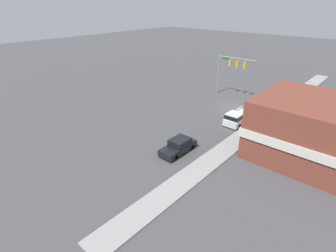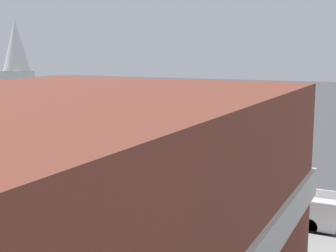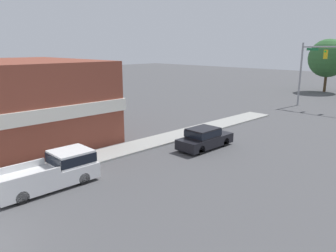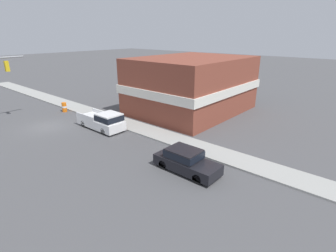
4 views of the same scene
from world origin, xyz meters
name	(u,v)px [view 4 (image 4 of 4)]	position (x,y,z in m)	size (l,w,h in m)	color
ground_plane	(47,127)	(0.00, 0.00, 0.00)	(200.00, 200.00, 0.00)	#4C4C4F
sidewalk_curb	(95,114)	(-5.70, 0.00, 0.07)	(2.40, 60.00, 0.14)	#9E9E99
car_lead	(186,160)	(-2.02, 15.97, 0.81)	(1.83, 4.59, 1.56)	black
pickup_truck_parked	(103,121)	(-3.30, 5.00, 0.88)	(2.00, 5.34, 1.78)	black
construction_barrel	(64,107)	(-3.90, -3.56, 0.57)	(0.55, 0.55, 1.12)	orange
corner_brick_building	(192,85)	(-14.16, 7.54, 3.14)	(13.82, 10.60, 6.30)	brown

